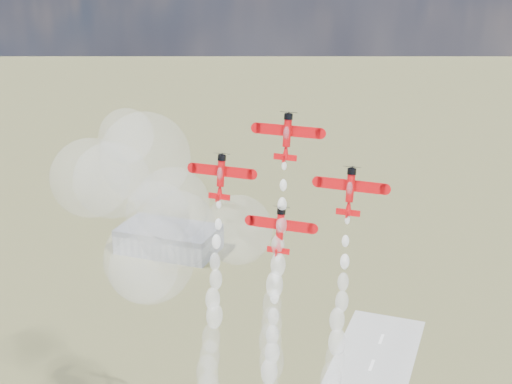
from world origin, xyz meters
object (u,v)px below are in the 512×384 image
Objects in this scene: plane_left at (221,176)px; plane_right at (350,190)px; hangar at (169,239)px; plane_slot at (280,229)px; plane_lead at (287,135)px.

plane_left is 27.75m from plane_right.
plane_slot is (116.25, -174.21, 89.12)m from hangar.
plane_lead is 19.43m from plane_slot.
plane_left and plane_right have the same top height.
plane_right is at bearing -8.01° from plane_lead.
plane_right is 16.94m from plane_slot.
plane_slot is at bearing -171.99° from plane_right.
plane_left reaches higher than plane_slot.
plane_right is at bearing 8.01° from plane_slot.
plane_left is 16.94m from plane_slot.
hangar is 227.61m from plane_slot.
plane_left is 1.00× the size of plane_right.
plane_left is at bearing 180.00° from plane_right.
hangar is 3.66× the size of plane_left.
plane_lead is at bearing 171.99° from plane_right.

